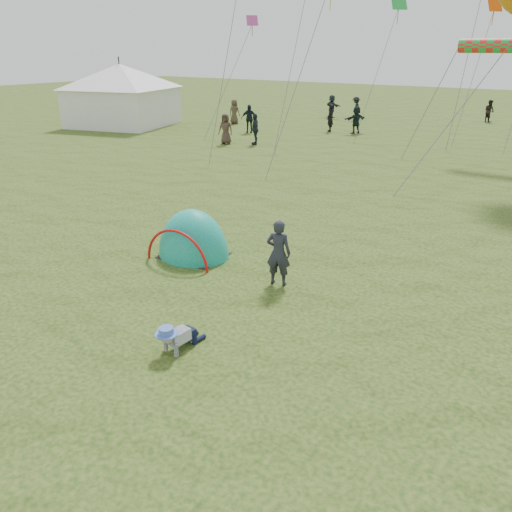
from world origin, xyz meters
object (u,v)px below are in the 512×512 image
Objects in this scene: popup_tent at (194,256)px; standing_adult at (279,253)px; crawling_toddler at (176,336)px; event_marquee at (122,93)px.

standing_adult reaches higher than popup_tent.
popup_tent is (-2.75, 3.54, -0.29)m from crawling_toddler.
event_marquee is at bearing 144.75° from crawling_toddler.
event_marquee is (-23.06, 15.59, 1.43)m from standing_adult.
crawling_toddler is at bearing -56.03° from event_marquee.
crawling_toddler is 4.49m from popup_tent.
event_marquee is (-23.05, 18.97, 1.92)m from crawling_toddler.
event_marquee reaches higher than popup_tent.
event_marquee is (-20.31, 15.44, 2.21)m from popup_tent.
event_marquee is at bearing 136.87° from popup_tent.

